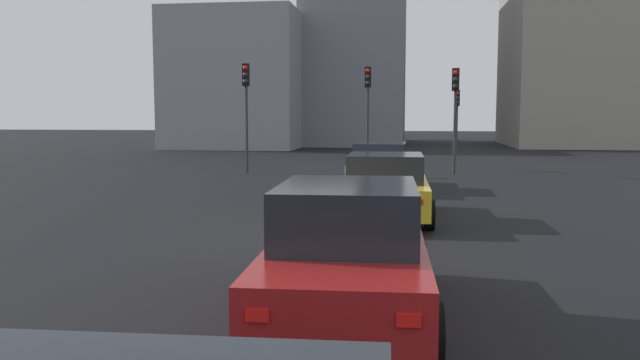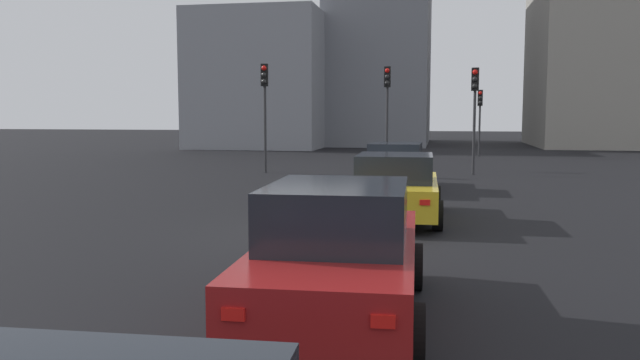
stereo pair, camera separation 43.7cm
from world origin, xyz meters
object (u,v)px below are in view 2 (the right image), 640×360
object	(u,v)px
traffic_light_far_right	(475,98)
traffic_light_near_right	(387,96)
traffic_light_near_left	(265,95)
car_white_left_lead	(396,167)
car_yellow_left_second	(395,188)
traffic_light_far_left	(480,109)
car_red_left_third	(339,255)

from	to	relation	value
traffic_light_far_right	traffic_light_near_right	bearing A→B (deg)	-116.60
traffic_light_near_left	traffic_light_near_right	size ratio (longest dim) A/B	0.99
car_white_left_lead	traffic_light_near_left	xyz separation A→B (m)	(4.82, 5.66, 2.44)
car_yellow_left_second	traffic_light_far_left	bearing A→B (deg)	-9.06
traffic_light_near_left	traffic_light_far_right	distance (m)	8.39
traffic_light_far_left	car_red_left_third	bearing A→B (deg)	-3.06
traffic_light_near_right	traffic_light_far_left	world-z (taller)	traffic_light_near_right
car_yellow_left_second	traffic_light_far_left	world-z (taller)	traffic_light_far_left
car_red_left_third	traffic_light_far_left	xyz separation A→B (m)	(30.16, -3.32, 1.94)
car_white_left_lead	car_yellow_left_second	world-z (taller)	car_yellow_left_second
car_yellow_left_second	traffic_light_far_right	world-z (taller)	traffic_light_far_right
car_white_left_lead	traffic_light_near_left	distance (m)	7.83
car_yellow_left_second	car_red_left_third	bearing A→B (deg)	177.75
traffic_light_near_left	traffic_light_far_left	bearing A→B (deg)	135.73
car_white_left_lead	traffic_light_near_right	distance (m)	8.49
car_yellow_left_second	traffic_light_near_left	world-z (taller)	traffic_light_near_left
car_white_left_lead	car_yellow_left_second	distance (m)	5.98
traffic_light_near_left	traffic_light_far_left	xyz separation A→B (m)	(12.02, -9.22, -0.46)
traffic_light_near_right	traffic_light_far_right	xyz separation A→B (m)	(-2.48, -3.65, -0.18)
traffic_light_near_right	traffic_light_far_right	world-z (taller)	traffic_light_near_right
traffic_light_near_left	traffic_light_near_right	distance (m)	5.71
car_red_left_third	traffic_light_far_right	xyz separation A→B (m)	(18.91, -2.45, 2.25)
car_white_left_lead	traffic_light_far_left	bearing A→B (deg)	-10.98
traffic_light_near_left	traffic_light_near_right	world-z (taller)	traffic_light_near_right
car_white_left_lead	traffic_light_far_right	world-z (taller)	traffic_light_far_right
car_red_left_third	traffic_light_far_right	world-z (taller)	traffic_light_far_right
car_white_left_lead	traffic_light_near_right	world-z (taller)	traffic_light_near_right
car_yellow_left_second	traffic_light_near_right	world-z (taller)	traffic_light_near_right
car_white_left_lead	car_yellow_left_second	size ratio (longest dim) A/B	1.04
traffic_light_far_left	traffic_light_near_right	bearing A→B (deg)	-24.01
traffic_light_near_left	car_red_left_third	bearing A→B (deg)	11.25
traffic_light_far_left	traffic_light_far_right	size ratio (longest dim) A/B	0.89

